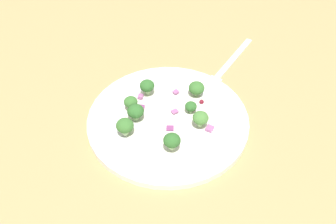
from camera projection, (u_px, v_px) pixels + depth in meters
ground_plane at (150, 127)px, 70.50cm from camera, size 180.00×180.00×2.00cm
plate at (168, 119)px, 69.14cm from camera, size 27.73×27.73×1.70cm
dressing_pool at (168, 118)px, 68.83cm from camera, size 16.08×16.08×0.20cm
broccoli_floret_0 at (147, 86)px, 71.45cm from camera, size 2.66×2.66×2.70cm
broccoli_floret_1 at (136, 111)px, 67.03cm from camera, size 2.85×2.85×2.88cm
broccoli_floret_2 at (172, 141)px, 62.25cm from camera, size 2.75×2.75×2.79cm
broccoli_floret_3 at (201, 118)px, 65.90cm from camera, size 2.67×2.67×2.70cm
broccoli_floret_4 at (132, 101)px, 69.26cm from camera, size 2.39×2.39×2.42cm
broccoli_floret_5 at (125, 126)px, 64.80cm from camera, size 2.90×2.90×2.94cm
broccoli_floret_6 at (191, 107)px, 68.78cm from camera, size 2.06×2.06×2.09cm
broccoli_floret_7 at (197, 88)px, 71.62cm from camera, size 2.87×2.87×2.90cm
cranberry_0 at (139, 109)px, 69.84cm from camera, size 0.70×0.70×0.70cm
cranberry_1 at (193, 109)px, 69.90cm from camera, size 0.78×0.78×0.78cm
cranberry_2 at (202, 102)px, 71.12cm from camera, size 0.84×0.84×0.84cm
onion_bit_0 at (175, 111)px, 69.22cm from camera, size 1.27×1.36×0.31cm
onion_bit_1 at (142, 108)px, 69.83cm from camera, size 1.28×1.42×0.52cm
onion_bit_2 at (176, 92)px, 72.73cm from camera, size 1.17×1.21×0.36cm
onion_bit_3 at (141, 96)px, 71.86cm from camera, size 1.20×1.28×0.44cm
onion_bit_4 at (210, 129)px, 66.59cm from camera, size 1.26×1.37×0.49cm
onion_bit_5 at (170, 128)px, 66.76cm from camera, size 1.59×1.51×0.49cm
fork at (227, 65)px, 80.60cm from camera, size 2.50×18.64×0.50cm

